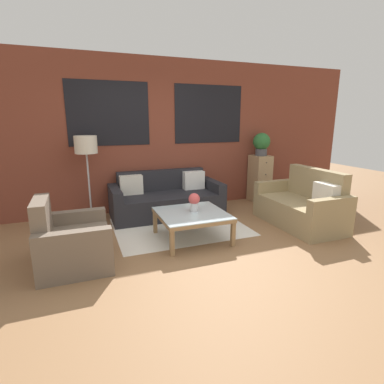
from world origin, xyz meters
name	(u,v)px	position (x,y,z in m)	size (l,w,h in m)	color
ground_plane	(216,258)	(0.00, 0.00, 0.00)	(16.00, 16.00, 0.00)	#8E6642
wall_back_brick	(162,135)	(0.00, 2.44, 1.41)	(8.40, 0.09, 2.80)	brown
rug	(180,226)	(-0.06, 1.24, 0.00)	(2.05, 1.61, 0.00)	silver
couch_dark	(166,200)	(-0.08, 1.95, 0.28)	(1.97, 0.88, 0.78)	#232328
settee_vintage	(302,207)	(1.85, 0.62, 0.31)	(0.80, 1.47, 0.92)	#99845B
armchair_corner	(71,243)	(-1.68, 0.45, 0.28)	(0.80, 0.91, 0.84)	#6B5B4C
coffee_table	(192,216)	(-0.06, 0.68, 0.35)	(0.95, 0.95, 0.41)	silver
floor_lamp	(86,149)	(-1.38, 2.04, 1.24)	(0.36, 0.36, 1.45)	#B2B2B7
drawer_cabinet	(260,179)	(2.04, 2.15, 0.49)	(0.35, 0.43, 0.97)	tan
potted_plant	(262,143)	(2.04, 2.15, 1.23)	(0.35, 0.35, 0.46)	#47474C
flower_vase	(194,201)	(-0.01, 0.72, 0.56)	(0.16, 0.16, 0.27)	silver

